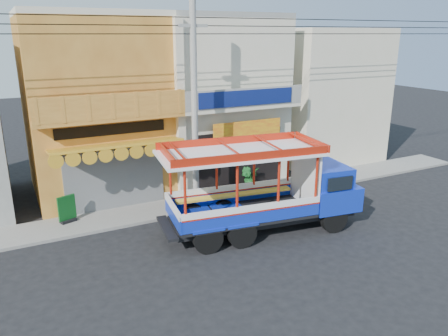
# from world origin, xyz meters

# --- Properties ---
(ground) EXTENTS (90.00, 90.00, 0.00)m
(ground) POSITION_xyz_m (0.00, 0.00, 0.00)
(ground) COLOR black
(ground) RESTS_ON ground
(sidewalk) EXTENTS (30.00, 2.00, 0.12)m
(sidewalk) POSITION_xyz_m (0.00, 4.00, 0.06)
(sidewalk) COLOR slate
(sidewalk) RESTS_ON ground
(shophouse_left) EXTENTS (6.00, 7.50, 8.24)m
(shophouse_left) POSITION_xyz_m (-4.00, 7.96, 4.11)
(shophouse_left) COLOR #AE6926
(shophouse_left) RESTS_ON ground
(shophouse_right) EXTENTS (6.00, 6.75, 8.24)m
(shophouse_right) POSITION_xyz_m (2.00, 7.96, 4.11)
(shophouse_right) COLOR beige
(shophouse_right) RESTS_ON ground
(party_pilaster) EXTENTS (0.35, 0.30, 8.00)m
(party_pilaster) POSITION_xyz_m (-1.00, 4.85, 4.00)
(party_pilaster) COLOR beige
(party_pilaster) RESTS_ON ground
(filler_building_right) EXTENTS (6.00, 6.00, 7.60)m
(filler_building_right) POSITION_xyz_m (9.00, 8.00, 3.80)
(filler_building_right) COLOR beige
(filler_building_right) RESTS_ON ground
(utility_pole) EXTENTS (28.00, 0.26, 9.00)m
(utility_pole) POSITION_xyz_m (-0.85, 3.30, 5.03)
(utility_pole) COLOR gray
(utility_pole) RESTS_ON ground
(songthaew_truck) EXTENTS (7.83, 3.43, 3.53)m
(songthaew_truck) POSITION_xyz_m (1.00, 0.26, 1.70)
(songthaew_truck) COLOR black
(songthaew_truck) RESTS_ON ground
(green_sign) EXTENTS (0.71, 0.51, 1.10)m
(green_sign) POSITION_xyz_m (-6.13, 4.34, 0.58)
(green_sign) COLOR black
(green_sign) RESTS_ON sidewalk
(potted_plant_a) EXTENTS (1.10, 1.07, 0.93)m
(potted_plant_a) POSITION_xyz_m (2.43, 4.66, 0.58)
(potted_plant_a) COLOR #1C6325
(potted_plant_a) RESTS_ON sidewalk
(potted_plant_b) EXTENTS (0.76, 0.74, 1.08)m
(potted_plant_b) POSITION_xyz_m (2.20, 4.40, 0.66)
(potted_plant_b) COLOR #1C6325
(potted_plant_b) RESTS_ON sidewalk
(potted_plant_c) EXTENTS (0.87, 0.87, 1.11)m
(potted_plant_c) POSITION_xyz_m (5.16, 4.04, 0.67)
(potted_plant_c) COLOR #1C6325
(potted_plant_c) RESTS_ON sidewalk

